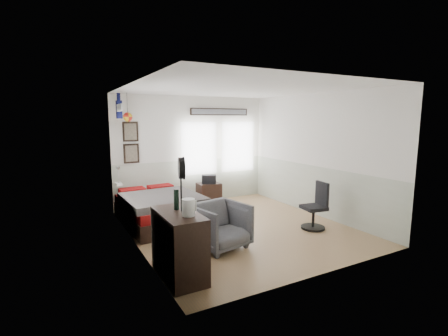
{
  "coord_description": "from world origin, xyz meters",
  "views": [
    {
      "loc": [
        -3.18,
        -5.34,
        2.14
      ],
      "look_at": [
        -0.1,
        0.4,
        1.15
      ],
      "focal_mm": 26.0,
      "sensor_mm": 36.0,
      "label": 1
    }
  ],
  "objects_px": {
    "bed": "(159,209)",
    "nightstand": "(209,194)",
    "dresser": "(179,245)",
    "task_chair": "(316,210)",
    "armchair": "(220,226)"
  },
  "relations": [
    {
      "from": "nightstand",
      "to": "task_chair",
      "type": "xyz_separation_m",
      "value": [
        1.06,
        -2.64,
        0.1
      ]
    },
    {
      "from": "armchair",
      "to": "task_chair",
      "type": "height_order",
      "value": "task_chair"
    },
    {
      "from": "armchair",
      "to": "dresser",
      "type": "bearing_deg",
      "value": -158.55
    },
    {
      "from": "armchair",
      "to": "task_chair",
      "type": "relative_size",
      "value": 0.9
    },
    {
      "from": "dresser",
      "to": "task_chair",
      "type": "xyz_separation_m",
      "value": [
        3.05,
        0.58,
        -0.07
      ]
    },
    {
      "from": "bed",
      "to": "dresser",
      "type": "bearing_deg",
      "value": -103.42
    },
    {
      "from": "bed",
      "to": "nightstand",
      "type": "relative_size",
      "value": 3.73
    },
    {
      "from": "bed",
      "to": "dresser",
      "type": "relative_size",
      "value": 2.03
    },
    {
      "from": "bed",
      "to": "armchair",
      "type": "relative_size",
      "value": 2.44
    },
    {
      "from": "bed",
      "to": "armchair",
      "type": "bearing_deg",
      "value": -75.92
    },
    {
      "from": "armchair",
      "to": "nightstand",
      "type": "relative_size",
      "value": 1.53
    },
    {
      "from": "bed",
      "to": "armchair",
      "type": "height_order",
      "value": "armchair"
    },
    {
      "from": "nightstand",
      "to": "task_chair",
      "type": "height_order",
      "value": "task_chair"
    },
    {
      "from": "bed",
      "to": "nightstand",
      "type": "distance_m",
      "value": 1.78
    },
    {
      "from": "bed",
      "to": "dresser",
      "type": "distance_m",
      "value": 2.39
    }
  ]
}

